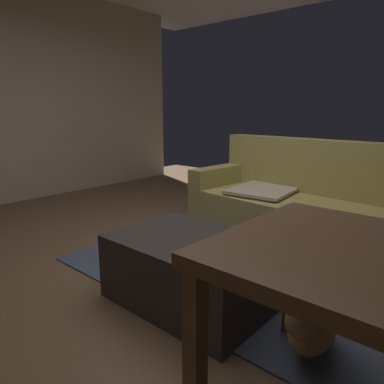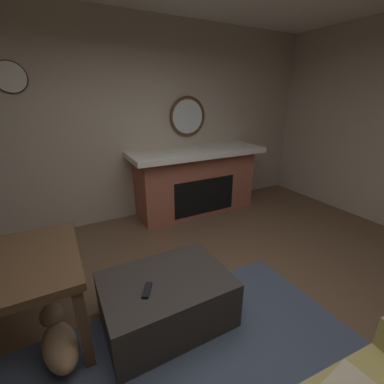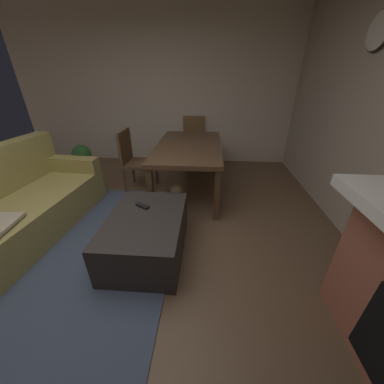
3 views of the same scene
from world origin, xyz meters
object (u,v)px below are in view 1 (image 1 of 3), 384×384
object	(u,v)px
tv_remote	(222,241)
small_dog	(311,325)
couch	(308,208)
ottoman_coffee_table	(192,270)

from	to	relation	value
tv_remote	small_dog	world-z (taller)	tv_remote
couch	tv_remote	xyz separation A→B (m)	(0.09, -1.47, 0.11)
couch	tv_remote	bearing A→B (deg)	-86.49
couch	small_dog	distance (m)	1.74
ottoman_coffee_table	small_dog	bearing A→B (deg)	-2.02
couch	tv_remote	size ratio (longest dim) A/B	14.29
couch	tv_remote	distance (m)	1.48
tv_remote	couch	bearing A→B (deg)	124.35
ottoman_coffee_table	small_dog	size ratio (longest dim) A/B	1.98
small_dog	couch	bearing A→B (deg)	114.80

